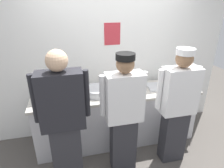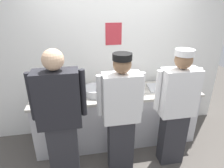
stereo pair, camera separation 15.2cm
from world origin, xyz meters
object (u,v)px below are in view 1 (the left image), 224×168
Objects in this scene: ramekin_green_sauce at (60,98)px; deli_cup at (120,88)px; ramekin_orange_sauce at (142,92)px; mixing_bowl_steel at (97,91)px; chefs_knife at (125,88)px; sheet_tray at (163,86)px; chef_center at (124,113)px; squeeze_bottle_primary at (124,82)px; ramekin_yellow_sauce at (115,95)px; chef_near_left at (64,120)px; plate_stack_front at (138,85)px; ramekin_red_sauce at (78,90)px; chef_far_right at (177,106)px.

deli_cup is (0.90, 0.08, 0.02)m from ramekin_green_sauce.
mixing_bowl_steel is at bearing 168.40° from ramekin_orange_sauce.
sheet_tray is at bearing -9.93° from chefs_knife.
chefs_knife is (-0.20, 0.25, -0.02)m from ramekin_orange_sauce.
chef_center reaches higher than squeeze_bottle_primary.
squeeze_bottle_primary reaches higher than ramekin_yellow_sauce.
chef_near_left is 0.81m from mixing_bowl_steel.
plate_stack_front is 0.95m from ramekin_red_sauce.
ramekin_yellow_sauce is at bearing -171.28° from sheet_tray.
ramekin_red_sauce is at bearing 149.65° from mixing_bowl_steel.
chef_center is 9.38× the size of squeeze_bottle_primary.
chef_near_left is at bearing -127.30° from mixing_bowl_steel.
chef_near_left is at bearing -175.68° from chef_center.
ramekin_orange_sauce is (-0.42, -0.15, 0.01)m from sheet_tray.
chef_center is at bearing 4.32° from chef_near_left.
ramekin_orange_sauce is 0.32m from chefs_knife.
chef_near_left is 8.59× the size of plate_stack_front.
chef_near_left is at bearing -141.90° from deli_cup.
ramekin_orange_sauce is 0.98× the size of ramekin_red_sauce.
ramekin_yellow_sauce is at bearing 90.46° from chef_center.
chef_far_right is at bearing -30.66° from ramekin_red_sauce.
squeeze_bottle_primary is at bearing 124.06° from chef_far_right.
chef_near_left reaches higher than sheet_tray.
chef_near_left is 1.08m from deli_cup.
plate_stack_front is at bearing -4.14° from ramekin_red_sauce.
sheet_tray is (0.09, 0.60, 0.01)m from chef_far_right.
sheet_tray is 0.85m from ramekin_yellow_sauce.
ramekin_green_sauce is at bearing 160.51° from chef_far_right.
chef_near_left is 9.93× the size of squeeze_bottle_primary.
ramekin_orange_sauce is at bearing -51.89° from chefs_knife.
ramekin_yellow_sauce is (-0.75, 0.47, 0.02)m from chef_far_right.
chef_center is 18.20× the size of deli_cup.
ramekin_yellow_sauce is at bearing -5.25° from ramekin_green_sauce.
plate_stack_front is at bearing 85.19° from ramekin_orange_sauce.
deli_cup is (0.85, 0.67, 0.01)m from chef_near_left.
ramekin_yellow_sauce is at bearing 35.38° from chef_near_left.
ramekin_yellow_sauce is 0.19m from deli_cup.
deli_cup is (-0.72, 0.02, 0.03)m from sheet_tray.
ramekin_red_sauce is (-1.35, 0.15, 0.01)m from sheet_tray.
ramekin_orange_sauce reaches higher than chefs_knife.
chef_near_left is at bearing -157.57° from sheet_tray.
chef_far_right is 1.16m from mixing_bowl_steel.
squeeze_bottle_primary reaches higher than ramekin_red_sauce.
chefs_knife is (0.47, 0.12, -0.05)m from mixing_bowl_steel.
chef_far_right is 18.37× the size of deli_cup.
chef_far_right is 19.67× the size of ramekin_red_sauce.
chef_center is at bearing -144.63° from sheet_tray.
plate_stack_front is 0.33m from deli_cup.
squeeze_bottle_primary is (0.47, 0.18, 0.03)m from mixing_bowl_steel.
mixing_bowl_steel reaches higher than plate_stack_front.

